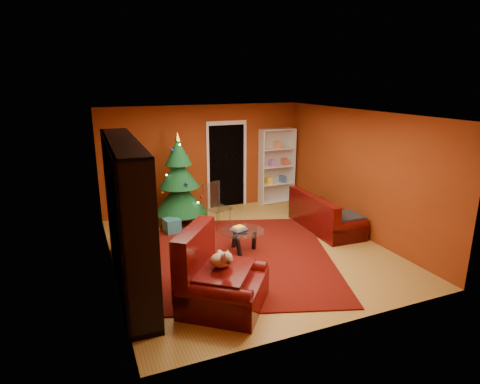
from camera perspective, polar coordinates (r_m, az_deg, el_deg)
name	(u,v)px	position (r m, az deg, el deg)	size (l,w,h in m)	color
floor	(248,250)	(7.89, 1.12, -8.27)	(5.00, 5.50, 0.05)	olive
ceiling	(249,112)	(7.23, 1.24, 11.29)	(5.00, 5.50, 0.05)	silver
wall_back	(203,158)	(9.99, -5.24, 4.81)	(5.00, 0.05, 2.60)	maroon
wall_left	(106,200)	(6.88, -18.48, -1.02)	(0.05, 5.50, 2.60)	maroon
wall_right	(359,173)	(8.75, 16.52, 2.64)	(0.05, 5.50, 2.60)	maroon
doorway	(227,166)	(10.19, -1.90, 3.65)	(1.06, 0.60, 2.16)	black
rug	(240,256)	(7.58, -0.03, -9.04)	(3.31, 3.87, 0.02)	#590F08
media_unit	(127,216)	(6.40, -15.74, -3.28)	(0.47, 3.05, 2.34)	black
christmas_tree	(179,180)	(9.08, -8.64, 1.74)	(1.18, 1.18, 2.10)	#0D421D
gift_box_teal	(172,226)	(8.74, -9.66, -4.77)	(0.32, 0.32, 0.32)	#276F7F
gift_box_green	(202,214)	(9.50, -5.44, -3.16)	(0.24, 0.24, 0.24)	#1F6B20
gift_box_red	(166,211)	(9.87, -10.53, -2.64)	(0.24, 0.24, 0.24)	maroon
white_bookshelf	(277,166)	(10.61, 5.26, 3.67)	(0.93, 0.34, 2.01)	white
armchair	(224,277)	(5.85, -2.31, -11.93)	(1.21, 1.21, 0.95)	#3C0606
dog	(221,260)	(5.80, -2.66, -9.62)	(0.40, 0.30, 0.31)	#CDAE91
sofa	(326,211)	(8.97, 12.13, -2.70)	(1.88, 0.85, 0.81)	#3C0606
coffee_table	(242,240)	(7.70, 0.33, -6.91)	(0.84, 0.84, 0.52)	gray
acrylic_chair	(218,208)	(8.82, -3.19, -2.30)	(0.47, 0.51, 0.91)	#66605B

